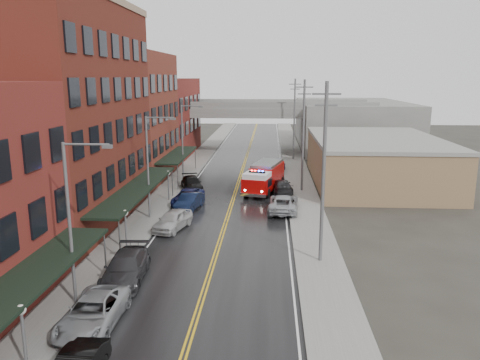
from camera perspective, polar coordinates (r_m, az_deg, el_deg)
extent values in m
cube|color=black|center=(46.73, -0.95, -2.72)|extent=(11.00, 160.00, 0.02)
cube|color=slate|center=(47.86, -9.71, -2.45)|extent=(3.00, 160.00, 0.15)
cube|color=slate|center=(46.70, 8.02, -2.77)|extent=(3.00, 160.00, 0.15)
cube|color=gray|center=(47.50, -7.77, -2.50)|extent=(0.30, 160.00, 0.15)
cube|color=gray|center=(46.60, 5.99, -2.74)|extent=(0.30, 160.00, 0.15)
cube|color=#531C16|center=(41.73, -20.52, 7.22)|extent=(9.00, 20.00, 18.00)
cube|color=maroon|center=(58.20, -13.38, 7.45)|extent=(9.00, 15.00, 15.00)
cube|color=maroon|center=(75.17, -9.42, 7.53)|extent=(9.00, 20.00, 12.00)
cube|color=#93784F|center=(57.13, 16.12, 2.15)|extent=(14.00, 22.00, 5.00)
cube|color=slate|center=(86.52, 13.34, 6.67)|extent=(18.00, 30.00, 8.00)
cube|color=black|center=(23.90, -25.22, -11.56)|extent=(2.60, 16.00, 0.18)
cylinder|color=slate|center=(30.37, -16.11, -8.78)|extent=(0.10, 0.10, 3.00)
cube|color=black|center=(40.64, -12.39, -0.98)|extent=(2.60, 18.00, 0.18)
cylinder|color=slate|center=(32.84, -14.47, -7.05)|extent=(0.10, 0.10, 3.00)
cylinder|color=slate|center=(48.83, -8.25, -0.38)|extent=(0.10, 0.10, 3.00)
cube|color=black|center=(57.32, -7.60, 3.07)|extent=(2.60, 13.00, 0.18)
cylinder|color=slate|center=(51.50, -7.61, 0.31)|extent=(0.10, 0.10, 3.00)
cylinder|color=slate|center=(63.29, -5.46, 2.63)|extent=(0.10, 0.10, 3.00)
cylinder|color=#59595B|center=(22.54, -24.80, -17.56)|extent=(0.14, 0.14, 2.80)
sphere|color=silver|center=(21.85, -25.17, -14.13)|extent=(0.44, 0.44, 0.44)
cylinder|color=#59595B|center=(34.33, -13.71, -6.33)|extent=(0.14, 0.14, 2.80)
sphere|color=silver|center=(33.88, -13.84, -3.92)|extent=(0.44, 0.44, 0.44)
cylinder|color=#59595B|center=(47.34, -8.70, -0.93)|extent=(0.14, 0.14, 2.80)
sphere|color=silver|center=(47.01, -8.76, 0.85)|extent=(0.44, 0.44, 0.44)
cylinder|color=#59595B|center=(26.42, -20.05, -5.37)|extent=(0.18, 0.18, 9.00)
cylinder|color=#59595B|center=(25.00, -18.27, 4.14)|extent=(2.40, 0.12, 0.12)
cube|color=#59595B|center=(24.63, -15.87, 3.94)|extent=(0.50, 0.22, 0.18)
cylinder|color=#59595B|center=(41.09, -11.17, 1.36)|extent=(0.18, 0.18, 9.00)
cylinder|color=#59595B|center=(40.19, -9.77, 7.51)|extent=(2.40, 0.12, 0.12)
cube|color=#59595B|center=(39.96, -8.22, 7.39)|extent=(0.50, 0.22, 0.18)
cylinder|color=#59595B|center=(56.48, -7.04, 4.49)|extent=(0.18, 0.18, 9.00)
cylinder|color=#59595B|center=(55.83, -5.94, 8.96)|extent=(2.40, 0.12, 0.12)
cube|color=#59595B|center=(55.67, -4.80, 8.87)|extent=(0.50, 0.22, 0.18)
cylinder|color=#59595B|center=(30.78, 10.14, 0.56)|extent=(0.24, 0.24, 12.00)
cube|color=#59595B|center=(30.16, 10.52, 10.27)|extent=(1.80, 0.12, 0.12)
cube|color=#59595B|center=(30.19, 10.46, 8.94)|extent=(1.40, 0.12, 0.12)
cylinder|color=#59595B|center=(50.45, 7.71, 5.24)|extent=(0.24, 0.24, 12.00)
cube|color=#59595B|center=(50.07, 7.88, 11.15)|extent=(1.80, 0.12, 0.12)
cube|color=#59595B|center=(50.09, 7.86, 10.35)|extent=(1.40, 0.12, 0.12)
cylinder|color=#59595B|center=(70.31, 6.64, 7.29)|extent=(0.24, 0.24, 12.00)
cube|color=#59595B|center=(70.04, 6.74, 11.53)|extent=(1.80, 0.12, 0.12)
cube|color=#59595B|center=(70.05, 6.73, 10.95)|extent=(1.40, 0.12, 0.12)
cube|color=slate|center=(77.23, 1.00, 8.38)|extent=(40.00, 10.00, 1.50)
cube|color=slate|center=(78.89, -7.05, 5.64)|extent=(1.60, 8.00, 6.00)
cube|color=slate|center=(77.84, 9.14, 5.49)|extent=(1.60, 8.00, 6.00)
cube|color=#A60807|center=(52.13, 3.32, 0.68)|extent=(3.94, 6.21, 2.19)
cube|color=#A60807|center=(48.36, 2.09, -0.62)|extent=(3.20, 3.27, 1.57)
cube|color=silver|center=(48.13, 2.10, 0.59)|extent=(3.02, 3.04, 0.52)
cube|color=black|center=(48.48, 2.16, -0.20)|extent=(2.96, 2.27, 0.84)
cube|color=slate|center=(51.89, 3.34, 2.04)|extent=(3.59, 5.74, 0.31)
cube|color=black|center=(48.06, 2.10, 1.00)|extent=(1.69, 0.69, 0.15)
sphere|color=#FF0C0C|center=(48.20, 1.44, 1.14)|extent=(0.21, 0.21, 0.21)
sphere|color=#1933FF|center=(47.89, 2.76, 1.05)|extent=(0.21, 0.21, 0.21)
cylinder|color=black|center=(48.76, 0.75, -1.45)|extent=(1.10, 0.61, 1.04)
cylinder|color=black|center=(48.15, 3.36, -1.65)|extent=(1.10, 0.61, 1.04)
cylinder|color=black|center=(52.17, 1.94, -0.53)|extent=(1.10, 0.61, 1.04)
cylinder|color=black|center=(51.60, 4.39, -0.70)|extent=(1.10, 0.61, 1.04)
cylinder|color=black|center=(54.62, 2.70, 0.06)|extent=(1.10, 0.61, 1.04)
cylinder|color=black|center=(54.08, 5.05, -0.10)|extent=(1.10, 0.61, 1.04)
imported|color=gray|center=(25.27, -17.51, -15.19)|extent=(2.55, 5.50, 1.53)
imported|color=#2B2B2E|center=(29.93, -13.76, -10.34)|extent=(2.74, 5.88, 1.66)
imported|color=#B2B2B2|center=(38.73, -8.21, -4.86)|extent=(3.03, 5.02, 1.60)
imported|color=black|center=(44.32, -6.21, -2.63)|extent=(2.39, 4.84, 1.53)
imported|color=#141A4B|center=(46.10, -6.37, -2.08)|extent=(2.85, 5.42, 1.45)
imported|color=black|center=(51.78, -5.90, -0.43)|extent=(3.39, 5.51, 1.49)
imported|color=#9CA0A4|center=(43.50, 5.30, -2.85)|extent=(2.98, 5.88, 1.59)
imported|color=black|center=(50.49, 5.10, -0.77)|extent=(2.57, 5.24, 1.47)
imported|color=silver|center=(61.39, 4.57, 1.60)|extent=(1.86, 4.24, 1.42)
imported|color=black|center=(63.79, 4.27, 2.04)|extent=(2.78, 4.74, 1.48)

